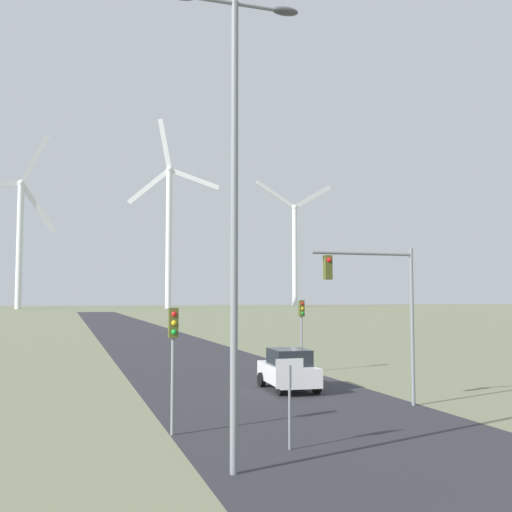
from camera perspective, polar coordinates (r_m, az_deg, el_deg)
road_surface at (r=54.64m, az=-9.20°, el=-8.22°), size 10.00×240.00×0.01m
streetlamp at (r=14.57m, az=-2.07°, el=7.64°), size 3.34×0.32×11.45m
stop_sign_near at (r=16.70m, az=3.21°, el=-12.25°), size 0.81×0.07×2.45m
traffic_light_post_near_left at (r=18.43m, az=-7.90°, el=-8.06°), size 0.28×0.33×3.80m
traffic_light_post_near_right at (r=33.33m, az=4.37°, el=-6.04°), size 0.28×0.34×3.96m
traffic_light_mast_overhead at (r=23.18m, az=11.59°, el=-3.51°), size 4.23×0.34×6.02m
car_approaching at (r=27.12m, az=3.10°, el=-10.74°), size 2.06×4.21×1.83m
wind_turbine_left at (r=228.06m, az=-21.56°, el=2.30°), size 32.73×5.18×63.61m
wind_turbine_center at (r=226.23m, az=-8.30°, el=3.07°), size 33.81×6.98×71.50m
wind_turbine_right at (r=265.50m, az=3.71°, el=1.12°), size 36.70×2.60×55.19m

